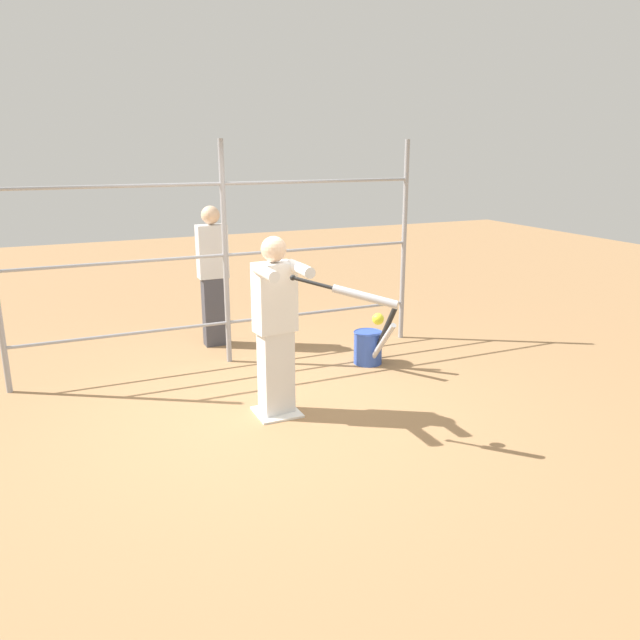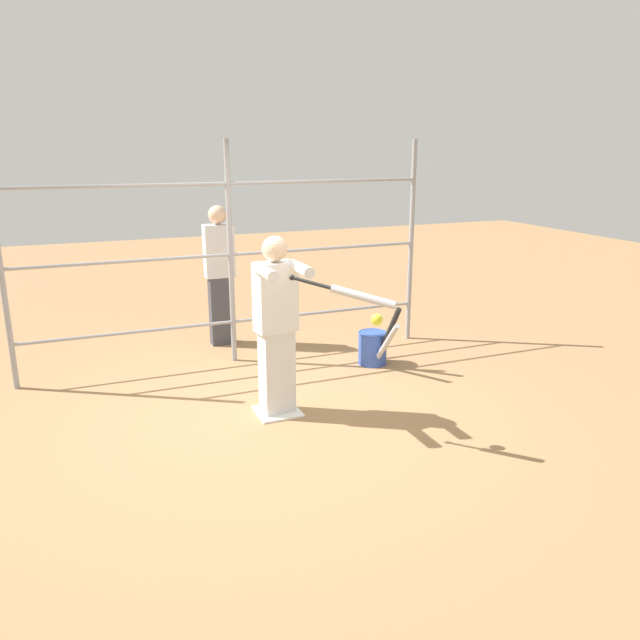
{
  "view_description": "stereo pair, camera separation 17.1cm",
  "coord_description": "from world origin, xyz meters",
  "px_view_note": "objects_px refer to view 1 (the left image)",
  "views": [
    {
      "loc": [
        1.83,
        5.1,
        2.43
      ],
      "look_at": [
        -0.29,
        0.33,
        0.96
      ],
      "focal_mm": 35.0,
      "sensor_mm": 36.0,
      "label": 1
    },
    {
      "loc": [
        1.67,
        5.17,
        2.43
      ],
      "look_at": [
        -0.29,
        0.33,
        0.96
      ],
      "focal_mm": 35.0,
      "sensor_mm": 36.0,
      "label": 2
    }
  ],
  "objects_px": {
    "batter": "(276,321)",
    "baseball_bat_swinging": "(356,294)",
    "softball_in_flight": "(378,319)",
    "bat_bucket": "(370,346)",
    "bystander_behind_fence": "(213,274)"
  },
  "relations": [
    {
      "from": "batter",
      "to": "bat_bucket",
      "type": "height_order",
      "value": "batter"
    },
    {
      "from": "baseball_bat_swinging",
      "to": "softball_in_flight",
      "type": "bearing_deg",
      "value": 177.37
    },
    {
      "from": "batter",
      "to": "baseball_bat_swinging",
      "type": "xyz_separation_m",
      "value": [
        -0.39,
        0.81,
        0.39
      ]
    },
    {
      "from": "batter",
      "to": "softball_in_flight",
      "type": "bearing_deg",
      "value": 125.63
    },
    {
      "from": "batter",
      "to": "bat_bucket",
      "type": "bearing_deg",
      "value": -148.81
    },
    {
      "from": "batter",
      "to": "bystander_behind_fence",
      "type": "height_order",
      "value": "bystander_behind_fence"
    },
    {
      "from": "baseball_bat_swinging",
      "to": "bat_bucket",
      "type": "distance_m",
      "value": 2.27
    },
    {
      "from": "batter",
      "to": "bystander_behind_fence",
      "type": "relative_size",
      "value": 0.96
    },
    {
      "from": "softball_in_flight",
      "to": "bat_bucket",
      "type": "bearing_deg",
      "value": -116.84
    },
    {
      "from": "softball_in_flight",
      "to": "bat_bucket",
      "type": "height_order",
      "value": "softball_in_flight"
    },
    {
      "from": "softball_in_flight",
      "to": "bystander_behind_fence",
      "type": "distance_m",
      "value": 3.18
    },
    {
      "from": "baseball_bat_swinging",
      "to": "bystander_behind_fence",
      "type": "xyz_separation_m",
      "value": [
        0.36,
        -3.11,
        -0.39
      ]
    },
    {
      "from": "batter",
      "to": "bystander_behind_fence",
      "type": "xyz_separation_m",
      "value": [
        -0.03,
        -2.3,
        0.0
      ]
    },
    {
      "from": "baseball_bat_swinging",
      "to": "bat_bucket",
      "type": "height_order",
      "value": "baseball_bat_swinging"
    },
    {
      "from": "batter",
      "to": "baseball_bat_swinging",
      "type": "height_order",
      "value": "batter"
    }
  ]
}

